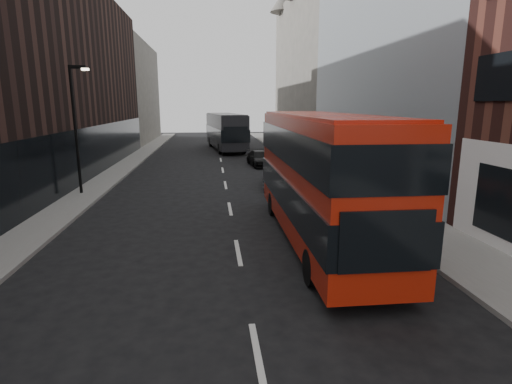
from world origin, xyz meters
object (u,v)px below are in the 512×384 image
object	(u,v)px
red_bus	(320,172)
car_c	(260,158)
street_lamp	(76,121)
grey_bus	(226,131)
car_b	(275,173)
car_a	(305,194)

from	to	relation	value
red_bus	car_c	size ratio (longest dim) A/B	2.74
street_lamp	red_bus	xyz separation A→B (m)	(11.33, -9.09, -1.54)
red_bus	street_lamp	bearing A→B (deg)	141.56
grey_bus	car_b	xyz separation A→B (m)	(2.40, -20.75, -1.43)
street_lamp	red_bus	bearing A→B (deg)	-38.74
red_bus	car_b	xyz separation A→B (m)	(0.09, 10.85, -1.90)
street_lamp	grey_bus	distance (m)	24.33
red_bus	car_a	size ratio (longest dim) A/B	3.04
car_b	car_a	bearing A→B (deg)	-76.20
car_a	car_b	bearing A→B (deg)	100.97
car_a	car_c	world-z (taller)	car_a
grey_bus	car_c	size ratio (longest dim) A/B	2.97
grey_bus	car_a	size ratio (longest dim) A/B	3.29
grey_bus	car_b	size ratio (longest dim) A/B	2.84
grey_bus	car_a	xyz separation A→B (m)	(2.99, -26.44, -1.51)
red_bus	car_b	bearing A→B (deg)	89.83
car_a	car_b	world-z (taller)	car_b
grey_bus	car_c	distance (m)	12.90
red_bus	car_b	world-z (taller)	red_bus
red_bus	grey_bus	xyz separation A→B (m)	(-2.31, 31.60, -0.47)
red_bus	car_b	distance (m)	11.02
street_lamp	car_b	size ratio (longest dim) A/B	1.56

